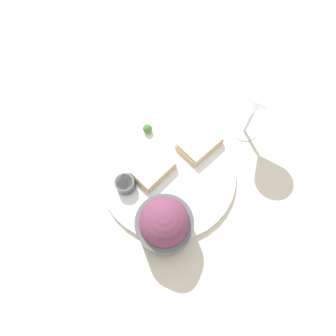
{
  "coord_description": "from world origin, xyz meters",
  "views": [
    {
      "loc": [
        -0.16,
        -0.18,
        0.59
      ],
      "look_at": [
        0.0,
        0.0,
        0.03
      ],
      "focal_mm": 28.0,
      "sensor_mm": 36.0,
      "label": 1
    }
  ],
  "objects": [
    {
      "name": "salad_bowl",
      "position": [
        -0.1,
        -0.1,
        0.06
      ],
      "size": [
        0.12,
        0.12,
        0.11
      ],
      "color": "#4C5156",
      "rests_on": "dinner_plate"
    },
    {
      "name": "dinner_plate",
      "position": [
        0.0,
        0.0,
        0.01
      ],
      "size": [
        0.32,
        0.32,
        0.01
      ],
      "color": "white",
      "rests_on": "ground_plane"
    },
    {
      "name": "ground_plane",
      "position": [
        0.0,
        0.0,
        0.0
      ],
      "size": [
        4.0,
        4.0,
        0.0
      ],
      "primitive_type": "plane",
      "color": "beige"
    },
    {
      "name": "cheese_toast_far",
      "position": [
        -0.03,
        0.02,
        0.03
      ],
      "size": [
        0.1,
        0.07,
        0.03
      ],
      "color": "#D1B27F",
      "rests_on": "dinner_plate"
    },
    {
      "name": "cheese_toast_near",
      "position": [
        0.1,
        0.0,
        0.03
      ],
      "size": [
        0.1,
        0.07,
        0.03
      ],
      "color": "#D1B27F",
      "rests_on": "dinner_plate"
    },
    {
      "name": "garnish",
      "position": [
        0.04,
        0.12,
        0.03
      ],
      "size": [
        0.02,
        0.02,
        0.02
      ],
      "color": "#477533",
      "rests_on": "dinner_plate"
    },
    {
      "name": "sauce_ramekin",
      "position": [
        -0.1,
        0.04,
        0.03
      ],
      "size": [
        0.04,
        0.04,
        0.03
      ],
      "color": "#4C4C4C",
      "rests_on": "dinner_plate"
    },
    {
      "name": "wine_glass",
      "position": [
        0.23,
        -0.04,
        0.12
      ],
      "size": [
        0.09,
        0.09,
        0.17
      ],
      "color": "silver",
      "rests_on": "ground_plane"
    }
  ]
}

